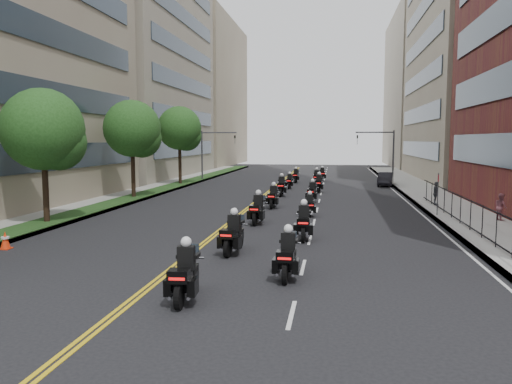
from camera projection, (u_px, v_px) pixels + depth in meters
ground at (176, 308)px, 13.74m from camera, size 160.00×160.00×0.00m
sidewalk_right at (440, 202)px, 36.45m from camera, size 4.00×90.00×0.15m
sidewalk_left at (129, 196)px, 40.13m from camera, size 4.00×90.00×0.15m
grass_strip at (139, 195)px, 40.00m from camera, size 2.00×90.00×0.04m
building_right_tan at (491, 47)px, 56.03m from camera, size 15.11×28.00×30.00m
building_right_far at (436, 91)px, 85.71m from camera, size 15.00×28.00×26.00m
building_left_mid at (124, 40)px, 62.49m from camera, size 16.11×28.00×34.00m
building_left_far at (192, 94)px, 92.39m from camera, size 16.00×28.00×26.00m
iron_fence at (476, 218)px, 23.75m from camera, size 0.05×28.00×1.50m
street_trees at (102, 132)px, 33.17m from camera, size 4.40×38.40×7.98m
traffic_signal_right at (384, 148)px, 53.15m from camera, size 4.09×0.20×5.60m
traffic_signal_left at (210, 148)px, 56.08m from camera, size 4.09×0.20×5.60m
motorcycle_0 at (185, 276)px, 14.35m from camera, size 0.64×2.50×1.85m
motorcycle_1 at (288, 257)px, 16.68m from camera, size 0.56×2.44×1.80m
motorcycle_2 at (233, 236)px, 20.33m from camera, size 0.67×2.52×1.86m
motorcycle_3 at (304, 224)px, 23.18m from camera, size 0.59×2.53×1.87m
motorcycle_4 at (258, 210)px, 27.47m from camera, size 0.62×2.54×1.87m
motorcycle_5 at (310, 206)px, 30.28m from camera, size 0.55×2.06×1.52m
motorcycle_6 at (273, 198)px, 33.91m from camera, size 0.55×2.38×1.75m
motorcycle_7 at (312, 193)px, 36.99m from camera, size 0.65×2.35×1.74m
motorcycle_8 at (281, 187)px, 41.04m from camera, size 0.59×2.54×1.87m
motorcycle_9 at (319, 184)px, 43.81m from camera, size 0.58×2.45×1.81m
motorcycle_10 at (289, 182)px, 47.29m from camera, size 0.49×2.16×1.60m
motorcycle_11 at (317, 178)px, 50.05m from camera, size 0.58×2.51×1.85m
motorcycle_12 at (296, 176)px, 53.70m from camera, size 0.54×2.32×1.72m
motorcycle_13 at (322, 175)px, 56.91m from camera, size 0.59×2.23×1.64m
parked_sedan at (385, 179)px, 50.00m from camera, size 1.99×4.24×1.35m
pedestrian_b at (501, 207)px, 27.78m from camera, size 0.74×0.85×1.50m
pedestrian_c at (436, 193)px, 34.18m from camera, size 0.49×0.98×1.61m
traffic_cone at (5, 240)px, 21.16m from camera, size 0.45×0.45×0.76m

